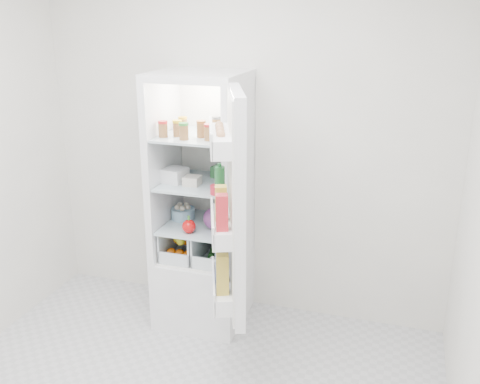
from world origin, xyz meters
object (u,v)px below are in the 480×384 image
(refrigerator, at_px, (205,231))
(fridge_door, at_px, (232,210))
(red_cabbage, at_px, (214,218))
(mushroom_bowl, at_px, (183,214))

(refrigerator, distance_m, fridge_door, 0.86)
(red_cabbage, relative_size, mushroom_bowl, 0.88)
(refrigerator, bearing_deg, red_cabbage, -45.31)
(refrigerator, distance_m, mushroom_bowl, 0.21)
(fridge_door, bearing_deg, mushroom_bowl, 21.89)
(red_cabbage, bearing_deg, refrigerator, 134.69)
(fridge_door, bearing_deg, refrigerator, 12.15)
(refrigerator, relative_size, red_cabbage, 12.10)
(red_cabbage, height_order, fridge_door, fridge_door)
(red_cabbage, relative_size, fridge_door, 0.11)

